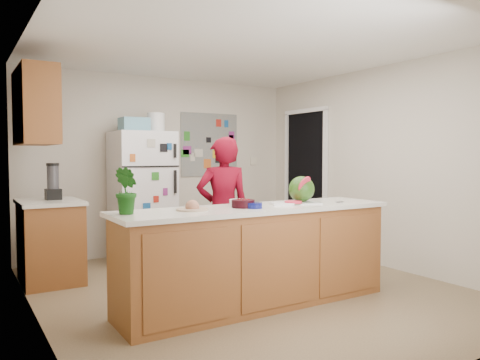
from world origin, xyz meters
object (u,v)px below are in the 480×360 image
refrigerator (142,196)px  cherry_bowl (243,204)px  person (223,211)px  watermelon (302,189)px

refrigerator → cherry_bowl: bearing=-87.8°
person → cherry_bowl: bearing=89.0°
person → cherry_bowl: (-0.24, -0.80, 0.16)m
person → cherry_bowl: size_ratio=7.62×
watermelon → cherry_bowl: watermelon is taller
refrigerator → watermelon: (0.79, -2.36, 0.21)m
person → watermelon: person is taller
refrigerator → watermelon: size_ratio=6.71×
refrigerator → cherry_bowl: (0.09, -2.39, 0.11)m
refrigerator → watermelon: refrigerator is taller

